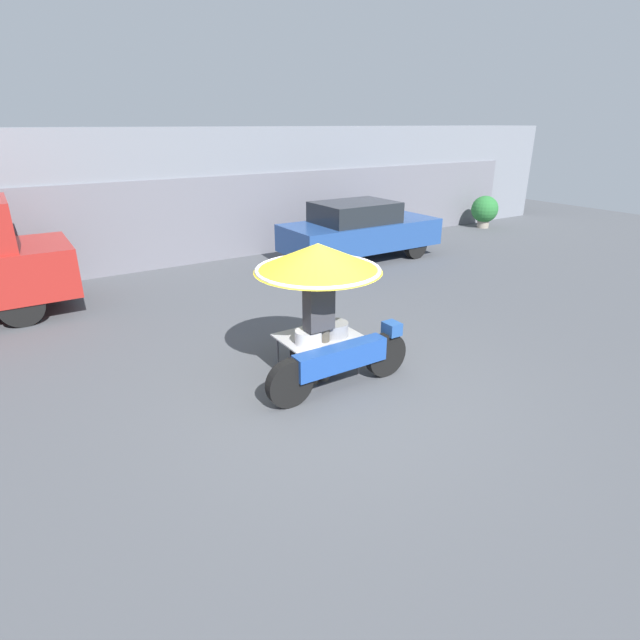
{
  "coord_description": "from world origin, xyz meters",
  "views": [
    {
      "loc": [
        -3.36,
        -4.9,
        3.38
      ],
      "look_at": [
        0.09,
        0.49,
        0.84
      ],
      "focal_mm": 28.0,
      "sensor_mm": 36.0,
      "label": 1
    }
  ],
  "objects_px": {
    "parked_car": "(359,230)",
    "vendor_person": "(319,322)",
    "potted_plant": "(485,210)",
    "vendor_motorcycle_cart": "(321,280)"
  },
  "relations": [
    {
      "from": "vendor_person",
      "to": "parked_car",
      "type": "relative_size",
      "value": 0.39
    },
    {
      "from": "vendor_person",
      "to": "parked_car",
      "type": "bearing_deg",
      "value": 48.58
    },
    {
      "from": "parked_car",
      "to": "vendor_person",
      "type": "bearing_deg",
      "value": -131.42
    },
    {
      "from": "vendor_motorcycle_cart",
      "to": "vendor_person",
      "type": "distance_m",
      "value": 0.56
    },
    {
      "from": "vendor_motorcycle_cart",
      "to": "potted_plant",
      "type": "bearing_deg",
      "value": 29.99
    },
    {
      "from": "vendor_person",
      "to": "potted_plant",
      "type": "distance_m",
      "value": 12.42
    },
    {
      "from": "vendor_motorcycle_cart",
      "to": "parked_car",
      "type": "relative_size",
      "value": 0.53
    },
    {
      "from": "vendor_person",
      "to": "potted_plant",
      "type": "relative_size",
      "value": 1.49
    },
    {
      "from": "vendor_motorcycle_cart",
      "to": "vendor_person",
      "type": "bearing_deg",
      "value": -132.8
    },
    {
      "from": "vendor_motorcycle_cart",
      "to": "vendor_person",
      "type": "relative_size",
      "value": 1.36
    }
  ]
}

